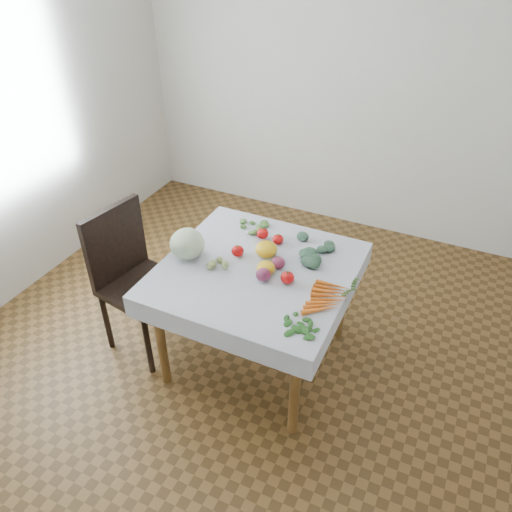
% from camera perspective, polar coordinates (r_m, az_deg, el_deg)
% --- Properties ---
extents(ground, '(4.00, 4.00, 0.00)m').
position_cam_1_polar(ground, '(3.50, 0.07, -11.36)').
color(ground, brown).
extents(back_wall, '(4.00, 0.04, 2.70)m').
position_cam_1_polar(back_wall, '(4.46, 11.75, 19.12)').
color(back_wall, silver).
rests_on(back_wall, ground).
extents(table, '(1.00, 1.00, 0.75)m').
position_cam_1_polar(table, '(3.05, 0.08, -2.93)').
color(table, brown).
rests_on(table, ground).
extents(tablecloth, '(1.12, 1.12, 0.01)m').
position_cam_1_polar(tablecloth, '(2.99, 0.08, -1.44)').
color(tablecloth, silver).
rests_on(tablecloth, table).
extents(chair, '(0.53, 0.53, 1.02)m').
position_cam_1_polar(chair, '(3.35, -14.04, -1.70)').
color(chair, black).
rests_on(chair, ground).
extents(cabbage, '(0.23, 0.23, 0.19)m').
position_cam_1_polar(cabbage, '(3.06, -7.86, 1.39)').
color(cabbage, silver).
rests_on(cabbage, tablecloth).
extents(tomato_a, '(0.10, 0.10, 0.07)m').
position_cam_1_polar(tomato_a, '(3.24, 0.77, 2.59)').
color(tomato_a, red).
rests_on(tomato_a, tablecloth).
extents(tomato_b, '(0.08, 0.08, 0.06)m').
position_cam_1_polar(tomato_b, '(3.19, 2.53, 1.91)').
color(tomato_b, red).
rests_on(tomato_b, tablecloth).
extents(tomato_c, '(0.10, 0.10, 0.07)m').
position_cam_1_polar(tomato_c, '(3.08, -2.11, 0.58)').
color(tomato_c, red).
rests_on(tomato_c, tablecloth).
extents(tomato_d, '(0.09, 0.09, 0.07)m').
position_cam_1_polar(tomato_d, '(2.87, 3.61, -2.47)').
color(tomato_d, red).
rests_on(tomato_d, tablecloth).
extents(heirloom_back, '(0.18, 0.18, 0.10)m').
position_cam_1_polar(heirloom_back, '(3.07, 1.18, 0.80)').
color(heirloom_back, yellow).
rests_on(heirloom_back, tablecloth).
extents(heirloom_front, '(0.13, 0.13, 0.08)m').
position_cam_1_polar(heirloom_front, '(2.93, 1.14, -1.38)').
color(heirloom_front, yellow).
rests_on(heirloom_front, tablecloth).
extents(onion_a, '(0.11, 0.11, 0.08)m').
position_cam_1_polar(onion_a, '(2.88, 0.85, -2.14)').
color(onion_a, '#621C47').
rests_on(onion_a, tablecloth).
extents(onion_b, '(0.09, 0.09, 0.07)m').
position_cam_1_polar(onion_b, '(2.98, 2.55, -0.76)').
color(onion_b, '#621C47').
rests_on(onion_b, tablecloth).
extents(tomatillo_cluster, '(0.14, 0.10, 0.04)m').
position_cam_1_polar(tomatillo_cluster, '(3.00, -4.03, -0.94)').
color(tomatillo_cluster, '#ADC471').
rests_on(tomatillo_cluster, tablecloth).
extents(carrot_bunch, '(0.21, 0.33, 0.03)m').
position_cam_1_polar(carrot_bunch, '(2.78, 8.25, -4.70)').
color(carrot_bunch, orange).
rests_on(carrot_bunch, tablecloth).
extents(kale_bunch, '(0.33, 0.33, 0.05)m').
position_cam_1_polar(kale_bunch, '(3.11, 7.42, 0.39)').
color(kale_bunch, '#365944').
rests_on(kale_bunch, tablecloth).
extents(basil_bunch, '(0.26, 0.18, 0.01)m').
position_cam_1_polar(basil_bunch, '(2.62, 5.38, -7.88)').
color(basil_bunch, '#205B1C').
rests_on(basil_bunch, tablecloth).
extents(dill_bunch, '(0.22, 0.16, 0.02)m').
position_cam_1_polar(dill_bunch, '(3.36, -0.66, 3.43)').
color(dill_bunch, '#5C843C').
rests_on(dill_bunch, tablecloth).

